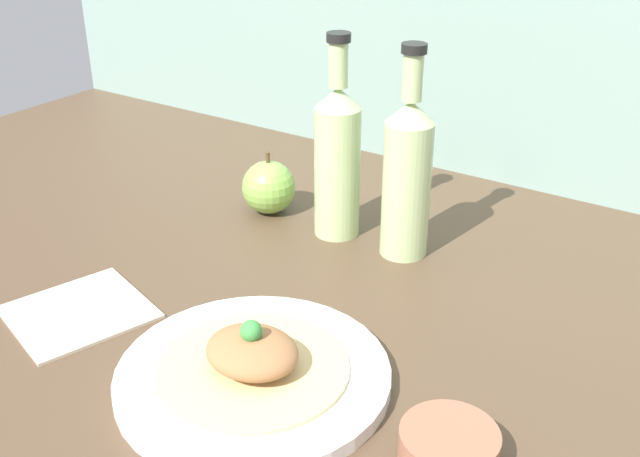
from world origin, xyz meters
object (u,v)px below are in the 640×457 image
at_px(plate, 253,374).
at_px(plated_food, 252,356).
at_px(dipping_bowl, 449,448).
at_px(apple, 269,187).
at_px(cider_bottle_right, 407,174).
at_px(cider_bottle_left, 337,158).

distance_m(plate, plated_food, 0.02).
bearing_deg(plate, plated_food, 180.00).
distance_m(plated_food, dipping_bowl, 0.22).
xyz_separation_m(plated_food, apple, (-0.24, 0.34, 0.01)).
distance_m(plate, apple, 0.42).
height_order(plate, cider_bottle_right, cider_bottle_right).
relative_size(plate, cider_bottle_right, 0.99).
bearing_deg(plated_food, cider_bottle_right, 90.79).
distance_m(plate, cider_bottle_right, 0.36).
distance_m(plated_food, cider_bottle_left, 0.37).
bearing_deg(plated_food, plate, 0.00).
relative_size(plate, cider_bottle_left, 0.99).
height_order(apple, dipping_bowl, apple).
distance_m(cider_bottle_left, cider_bottle_right, 0.11).
height_order(plate, cider_bottle_left, cider_bottle_left).
xyz_separation_m(plate, cider_bottle_right, (-0.00, 0.34, 0.11)).
height_order(cider_bottle_right, apple, cider_bottle_right).
xyz_separation_m(cider_bottle_left, apple, (-0.13, 0.00, -0.08)).
distance_m(cider_bottle_right, dipping_bowl, 0.42).
xyz_separation_m(cider_bottle_left, dipping_bowl, (0.33, -0.34, -0.10)).
bearing_deg(cider_bottle_left, plate, -71.47).
relative_size(cider_bottle_left, dipping_bowl, 3.17).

